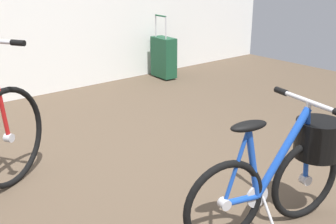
% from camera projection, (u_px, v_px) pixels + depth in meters
% --- Properties ---
extents(ground_plane, '(8.02, 8.02, 0.00)m').
position_uv_depth(ground_plane, '(170.00, 200.00, 2.70)').
color(ground_plane, brown).
extents(folding_bike_foreground, '(1.06, 0.53, 0.76)m').
position_uv_depth(folding_bike_foreground, '(287.00, 167.00, 2.33)').
color(folding_bike_foreground, black).
rests_on(folding_bike_foreground, ground_plane).
extents(rolling_suitcase, '(0.20, 0.37, 0.83)m').
position_uv_depth(rolling_suitcase, '(164.00, 57.00, 5.50)').
color(rolling_suitcase, '#19472D').
rests_on(rolling_suitcase, ground_plane).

